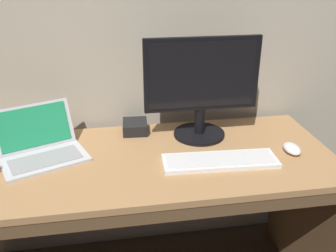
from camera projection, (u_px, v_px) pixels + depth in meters
name	position (u px, v px, depth m)	size (l,w,h in m)	color
desk	(142.00, 204.00, 1.67)	(1.67, 0.68, 0.76)	#A87A4C
laptop_silver	(40.00, 146.00, 1.58)	(0.42, 0.39, 0.20)	silver
external_monitor	(201.00, 87.00, 1.67)	(0.52, 0.24, 0.47)	black
wired_keyboard	(220.00, 161.00, 1.54)	(0.48, 0.17, 0.02)	white
computer_mouse	(292.00, 149.00, 1.62)	(0.07, 0.11, 0.04)	white
external_drive_box	(135.00, 127.00, 1.81)	(0.12, 0.13, 0.05)	black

